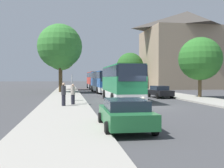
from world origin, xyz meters
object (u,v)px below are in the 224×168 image
tree_left_far (61,56)px  pedestrian_waiting_far (73,92)px  tree_left_near (60,46)px  parked_car_right_near (160,91)px  bus_stop_sign (72,85)px  parked_car_left_curb (125,113)px  tree_right_mid (130,66)px  tree_right_near (200,59)px  bus_middle (103,81)px  bus_rear (95,80)px  pedestrian_waiting_near (73,94)px  pedestrian_walking_back (64,94)px  bus_front (121,82)px

tree_left_far → pedestrian_waiting_far: bearing=-86.1°
tree_left_near → parked_car_right_near: bearing=-44.5°
bus_stop_sign → parked_car_left_curb: bearing=-78.6°
pedestrian_waiting_far → tree_right_mid: (12.83, 30.21, 3.88)m
parked_car_right_near → tree_left_far: (-11.85, 20.60, 5.70)m
bus_stop_sign → tree_right_mid: size_ratio=0.32×
pedestrian_waiting_far → tree_right_near: (14.45, 2.62, 3.54)m
bus_middle → tree_left_far: (-6.69, 8.49, 4.67)m
bus_rear → tree_right_mid: (7.73, -0.14, 2.96)m
tree_left_near → tree_left_far: bearing=90.2°
bus_middle → tree_right_near: tree_right_near is taller
pedestrian_waiting_near → parked_car_left_curb: bearing=164.0°
bus_rear → parked_car_right_near: (5.06, -26.37, -1.15)m
parked_car_right_near → tree_right_near: size_ratio=0.62×
bus_rear → tree_right_near: bearing=-72.0°
bus_rear → bus_stop_sign: size_ratio=4.45×
parked_car_left_curb → tree_right_mid: bearing=77.3°
parked_car_right_near → tree_right_near: 5.87m
parked_car_right_near → tree_right_mid: bearing=-98.9°
bus_rear → pedestrian_walking_back: 35.39m
parked_car_right_near → bus_stop_sign: bearing=30.1°
bus_stop_sign → pedestrian_walking_back: 2.02m
bus_front → pedestrian_waiting_near: bearing=-139.4°
tree_left_near → tree_right_near: tree_left_near is taller
bus_stop_sign → pedestrian_walking_back: bearing=-110.3°
parked_car_left_curb → pedestrian_waiting_far: bearing=99.8°
parked_car_right_near → pedestrian_waiting_near: bearing=33.5°
bus_rear → pedestrian_waiting_far: (-5.10, -30.35, -0.93)m
pedestrian_waiting_near → pedestrian_walking_back: bearing=114.5°
bus_front → tree_right_near: bearing=13.8°
pedestrian_waiting_near → tree_right_near: tree_right_near is taller
bus_middle → tree_right_mid: 16.44m
bus_stop_sign → pedestrian_waiting_near: (0.07, -0.84, -0.68)m
parked_car_right_near → pedestrian_waiting_far: pedestrian_waiting_far is taller
tree_left_near → bus_middle: bearing=4.4°
pedestrian_walking_back → tree_left_near: tree_left_near is taller
bus_stop_sign → pedestrian_waiting_far: bearing=88.0°
pedestrian_waiting_far → tree_left_far: bearing=119.5°
tree_left_near → tree_right_mid: size_ratio=1.36×
parked_car_right_near → bus_stop_sign: size_ratio=1.72×
parked_car_right_near → bus_stop_sign: bus_stop_sign is taller
bus_middle → pedestrian_waiting_far: bus_middle is taller
tree_right_near → pedestrian_waiting_far: bearing=-169.7°
pedestrian_waiting_near → tree_left_far: (-1.67, 28.15, 5.43)m
pedestrian_waiting_far → pedestrian_walking_back: pedestrian_walking_back is taller
pedestrian_waiting_near → tree_right_mid: (12.85, 33.79, 3.84)m
bus_middle → pedestrian_waiting_near: size_ratio=7.08×
bus_rear → tree_left_far: tree_left_far is taller
parked_car_left_curb → bus_stop_sign: bearing=102.4°
parked_car_right_near → tree_left_far: tree_left_far is taller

